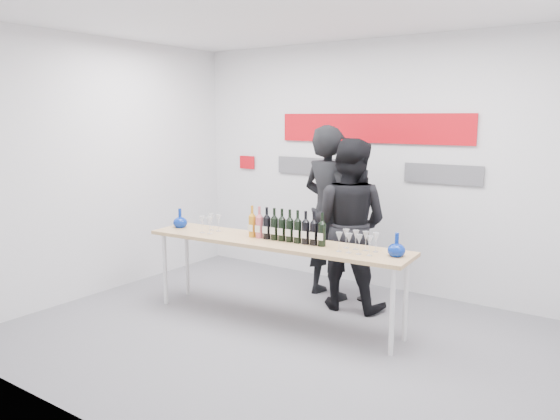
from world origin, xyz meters
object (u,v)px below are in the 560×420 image
(presenter_right, at_px, (348,224))
(presenter_left, at_px, (329,213))
(mic_stand, at_px, (365,263))
(tasting_table, at_px, (274,247))

(presenter_right, bearing_deg, presenter_left, -35.99)
(mic_stand, bearing_deg, tasting_table, -119.82)
(tasting_table, height_order, presenter_right, presenter_right)
(tasting_table, distance_m, presenter_right, 0.92)
(presenter_left, bearing_deg, tasting_table, 100.36)
(mic_stand, bearing_deg, presenter_right, -108.79)
(presenter_left, xyz_separation_m, presenter_right, (0.36, -0.19, -0.07))
(presenter_left, height_order, presenter_right, presenter_left)
(presenter_left, relative_size, mic_stand, 1.39)
(mic_stand, bearing_deg, presenter_left, -171.36)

